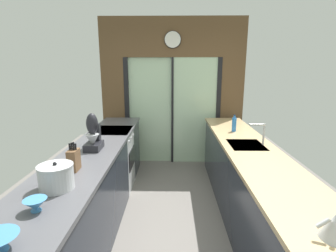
{
  "coord_description": "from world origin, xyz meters",
  "views": [
    {
      "loc": [
        -0.01,
        -2.44,
        1.84
      ],
      "look_at": [
        -0.06,
        0.99,
        1.05
      ],
      "focal_mm": 27.59,
      "sensor_mm": 36.0,
      "label": 1
    }
  ],
  "objects": [
    {
      "name": "stock_pot",
      "position": [
        -0.89,
        -0.63,
        1.02
      ],
      "size": [
        0.26,
        0.26,
        0.22
      ],
      "color": "#B7BABC",
      "rests_on": "left_counter_run"
    },
    {
      "name": "sink_faucet",
      "position": [
        1.06,
        0.55,
        1.09
      ],
      "size": [
        0.19,
        0.02,
        0.26
      ],
      "color": "#B7BABC",
      "rests_on": "right_counter_run"
    },
    {
      "name": "mixing_bowl_far",
      "position": [
        -0.89,
        -0.94,
        0.97
      ],
      "size": [
        0.15,
        0.15,
        0.08
      ],
      "color": "teal",
      "rests_on": "left_counter_run"
    },
    {
      "name": "right_counter_run",
      "position": [
        0.91,
        0.3,
        0.46
      ],
      "size": [
        0.62,
        3.8,
        0.92
      ],
      "color": "#1E232D",
      "rests_on": "ground_plane"
    },
    {
      "name": "soap_bottle",
      "position": [
        0.89,
        1.2,
        1.03
      ],
      "size": [
        0.06,
        0.06,
        0.25
      ],
      "color": "#286BB7",
      "rests_on": "right_counter_run"
    },
    {
      "name": "oven_range",
      "position": [
        -0.91,
        1.25,
        0.46
      ],
      "size": [
        0.6,
        0.6,
        0.92
      ],
      "color": "#B7BABC",
      "rests_on": "ground_plane"
    },
    {
      "name": "knife_block",
      "position": [
        -0.89,
        -0.26,
        1.02
      ],
      "size": [
        0.08,
        0.14,
        0.27
      ],
      "color": "brown",
      "rests_on": "left_counter_run"
    },
    {
      "name": "left_counter_run",
      "position": [
        -0.91,
        0.13,
        0.47
      ],
      "size": [
        0.62,
        3.8,
        0.92
      ],
      "color": "#1E232D",
      "rests_on": "ground_plane"
    },
    {
      "name": "stand_mixer",
      "position": [
        -0.89,
        0.34,
        1.08
      ],
      "size": [
        0.17,
        0.27,
        0.42
      ],
      "color": "black",
      "rests_on": "left_counter_run"
    },
    {
      "name": "ground_plane",
      "position": [
        0.0,
        0.6,
        -0.01
      ],
      "size": [
        5.04,
        7.6,
        0.02
      ],
      "primitive_type": "cube",
      "color": "slate"
    },
    {
      "name": "back_wall_unit",
      "position": [
        0.0,
        2.4,
        1.53
      ],
      "size": [
        2.64,
        0.12,
        2.7
      ],
      "color": "brown",
      "rests_on": "ground_plane"
    }
  ]
}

